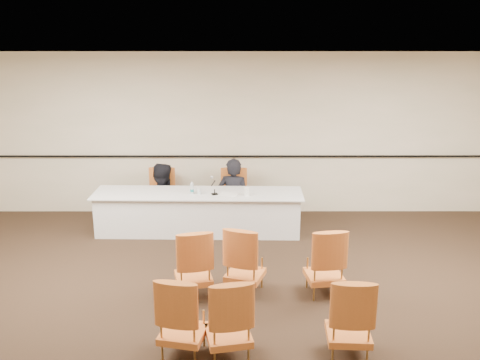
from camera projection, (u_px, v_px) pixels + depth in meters
name	position (u px, v px, depth m)	size (l,w,h in m)	color
floor	(249.00, 322.00, 6.44)	(10.00, 10.00, 0.00)	black
ceiling	(250.00, 69.00, 5.61)	(10.00, 10.00, 0.00)	white
wall_back	(246.00, 135.00, 9.87)	(10.00, 0.04, 3.00)	beige
wall_rail	(245.00, 156.00, 9.94)	(9.80, 0.04, 0.03)	black
panel_table	(198.00, 212.00, 9.16)	(3.55, 0.82, 0.71)	silver
panelist_main	(234.00, 202.00, 9.66)	(0.59, 0.39, 1.62)	black
panelist_main_chair	(234.00, 196.00, 9.64)	(0.50, 0.50, 0.95)	#B75920
panelist_second	(161.00, 207.00, 9.72)	(0.81, 0.63, 1.66)	black
panelist_second_chair	(161.00, 196.00, 9.66)	(0.50, 0.50, 0.95)	#B75920
papers	(229.00, 194.00, 8.98)	(0.30, 0.22, 0.00)	white
microphone	(215.00, 186.00, 8.93)	(0.10, 0.21, 0.29)	black
water_bottle	(192.00, 188.00, 8.99)	(0.06, 0.06, 0.20)	#177E80
drinking_glass	(199.00, 191.00, 8.97)	(0.06, 0.06, 0.10)	silver
coffee_cup	(247.00, 192.00, 8.89)	(0.09, 0.09, 0.14)	white
aud_chair_front_left	(193.00, 262.00, 6.97)	(0.50, 0.50, 0.95)	#B75920
aud_chair_front_mid	(245.00, 259.00, 7.05)	(0.50, 0.50, 0.95)	#B75920
aud_chair_front_right	(325.00, 260.00, 7.01)	(0.50, 0.50, 0.95)	#B75920
aud_chair_back_left	(183.00, 315.00, 5.70)	(0.50, 0.50, 0.95)	#B75920
aud_chair_back_mid	(228.00, 317.00, 5.66)	(0.50, 0.50, 0.95)	#B75920
aud_chair_back_right	(349.00, 315.00, 5.69)	(0.50, 0.50, 0.95)	#B75920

